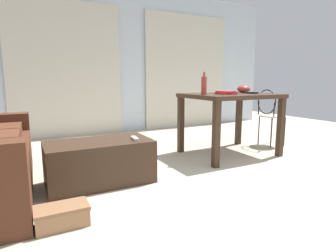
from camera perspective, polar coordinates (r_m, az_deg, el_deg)
ground_plane at (r=3.57m, az=5.85°, el=-6.51°), size 9.07×9.07×0.00m
wall_back at (r=5.50m, az=-7.51°, el=13.02°), size 6.22×0.10×2.66m
curtains at (r=5.41m, az=-7.15°, el=11.11°), size 4.25×0.03×2.29m
coffee_table at (r=2.76m, az=-13.77°, el=-7.15°), size 0.97×0.52×0.41m
craft_table at (r=3.72m, az=12.55°, el=4.66°), size 1.12×0.88×0.80m
wire_chair at (r=4.38m, az=20.03°, el=2.90°), size 0.37×0.37×0.84m
bottle_near at (r=3.39m, az=7.35°, el=8.22°), size 0.06×0.06×0.27m
bowl at (r=4.04m, az=15.19°, el=7.32°), size 0.18×0.18×0.11m
book_stack at (r=3.55m, az=11.71°, el=6.67°), size 0.22×0.26×0.04m
tv_remote_on_table at (r=3.78m, az=16.64°, el=6.52°), size 0.08×0.18×0.02m
scissors at (r=3.87m, az=11.12°, el=6.65°), size 0.11×0.10×0.00m
tv_remote_primary at (r=2.71m, az=-6.80°, el=-2.54°), size 0.07×0.17×0.02m
shoebox at (r=2.11m, az=-20.83°, el=-16.76°), size 0.35×0.20×0.14m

